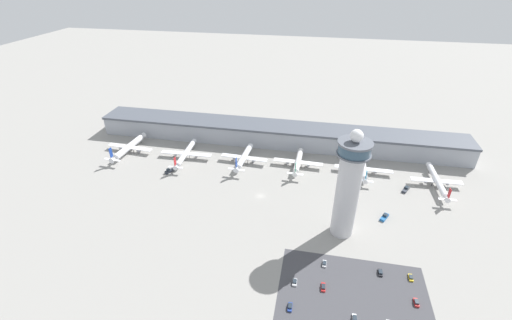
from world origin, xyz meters
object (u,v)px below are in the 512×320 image
(airplane_gate_delta, at_px, (298,162))
(service_truck_baggage, at_px, (406,189))
(airplane_gate_bravo, at_px, (186,154))
(car_navy_sedan, at_px, (411,278))
(car_silver_sedan, at_px, (323,287))
(control_tower, at_px, (348,186))
(service_truck_fuel, at_px, (169,171))
(car_green_van, at_px, (380,273))
(airplane_gate_foxtrot, at_px, (437,181))
(car_blue_compact, at_px, (290,307))
(service_truck_catering, at_px, (384,217))
(car_yellow_taxi, at_px, (295,282))
(car_red_hatchback, at_px, (324,264))
(car_maroon_suv, at_px, (355,319))
(airplane_gate_alpha, at_px, (129,147))
(airplane_gate_echo, at_px, (364,169))
(airplane_gate_charlie, at_px, (244,157))
(car_black_suv, at_px, (416,302))

(airplane_gate_delta, relative_size, service_truck_baggage, 4.32)
(airplane_gate_bravo, relative_size, car_navy_sedan, 9.99)
(car_silver_sedan, bearing_deg, control_tower, 77.98)
(service_truck_fuel, relative_size, car_green_van, 1.55)
(control_tower, height_order, car_green_van, control_tower)
(airplane_gate_bravo, xyz_separation_m, airplane_gate_delta, (80.21, 3.99, -0.08))
(airplane_gate_delta, distance_m, service_truck_baggage, 70.18)
(airplane_gate_foxtrot, distance_m, car_blue_compact, 132.67)
(car_blue_compact, bearing_deg, service_truck_catering, 55.74)
(car_silver_sedan, xyz_separation_m, car_yellow_taxi, (-12.56, 0.30, 0.01))
(car_red_hatchback, bearing_deg, car_silver_sedan, -90.77)
(control_tower, bearing_deg, car_yellow_taxi, -118.57)
(control_tower, distance_m, service_truck_fuel, 122.08)
(service_truck_catering, bearing_deg, car_navy_sedan, -81.04)
(car_red_hatchback, relative_size, car_maroon_suv, 0.96)
(car_silver_sedan, bearing_deg, car_green_van, 27.44)
(car_green_van, bearing_deg, control_tower, 124.43)
(airplane_gate_alpha, distance_m, car_blue_compact, 170.79)
(airplane_gate_bravo, height_order, airplane_gate_echo, airplane_gate_bravo)
(airplane_gate_bravo, bearing_deg, airplane_gate_echo, 1.88)
(airplane_gate_foxtrot, xyz_separation_m, car_yellow_taxi, (-80.43, -91.96, -3.68))
(service_truck_catering, distance_m, car_navy_sedan, 41.55)
(airplane_gate_alpha, distance_m, car_red_hatchback, 166.90)
(service_truck_fuel, xyz_separation_m, car_maroon_suv, (117.32, -88.51, -0.42))
(airplane_gate_charlie, height_order, airplane_gate_foxtrot, airplane_gate_charlie)
(airplane_gate_echo, relative_size, car_maroon_suv, 8.70)
(service_truck_catering, bearing_deg, car_black_suv, -83.39)
(service_truck_catering, xyz_separation_m, car_navy_sedan, (6.47, -41.04, -0.33))
(car_black_suv, bearing_deg, airplane_gate_foxtrot, 72.36)
(airplane_gate_bravo, distance_m, airplane_gate_echo, 124.01)
(service_truck_catering, height_order, service_truck_fuel, service_truck_fuel)
(control_tower, bearing_deg, car_red_hatchback, -107.91)
(control_tower, height_order, car_blue_compact, control_tower)
(airplane_gate_echo, xyz_separation_m, airplane_gate_foxtrot, (44.19, -6.95, 0.56))
(airplane_gate_foxtrot, xyz_separation_m, car_blue_compact, (-81.12, -104.92, -3.65))
(airplane_gate_foxtrot, bearing_deg, car_red_hatchback, -130.73)
(airplane_gate_foxtrot, relative_size, car_yellow_taxi, 10.29)
(car_green_van, distance_m, car_navy_sedan, 13.17)
(control_tower, distance_m, car_blue_compact, 62.41)
(service_truck_fuel, height_order, service_truck_baggage, service_truck_fuel)
(car_silver_sedan, height_order, car_maroon_suv, car_maroon_suv)
(service_truck_catering, distance_m, car_red_hatchback, 51.41)
(airplane_gate_delta, xyz_separation_m, car_red_hatchback, (20.23, -85.47, -3.45))
(airplane_gate_foxtrot, relative_size, service_truck_catering, 5.55)
(airplane_gate_bravo, height_order, car_silver_sedan, airplane_gate_bravo)
(airplane_gate_echo, relative_size, car_silver_sedan, 8.01)
(service_truck_catering, bearing_deg, service_truck_fuel, 171.10)
(service_truck_fuel, bearing_deg, control_tower, -18.16)
(airplane_gate_charlie, height_order, airplane_gate_echo, airplane_gate_charlie)
(airplane_gate_delta, bearing_deg, car_black_suv, -59.56)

